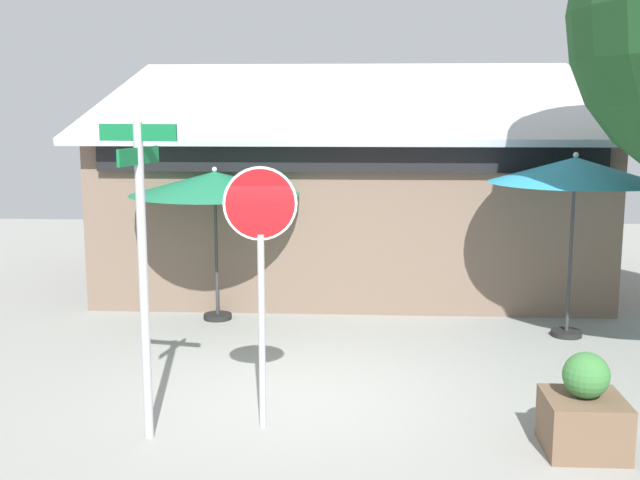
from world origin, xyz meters
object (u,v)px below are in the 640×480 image
object	(u,v)px
patio_umbrella_forest_green_left	(215,184)
street_sign_post	(142,252)
patio_umbrella_teal_center	(575,172)
stop_sign	(261,250)
sidewalk_planter	(584,413)

from	to	relation	value
patio_umbrella_forest_green_left	street_sign_post	bearing A→B (deg)	-88.12
patio_umbrella_teal_center	street_sign_post	bearing A→B (deg)	-142.94
stop_sign	patio_umbrella_forest_green_left	size ratio (longest dim) A/B	1.03
patio_umbrella_forest_green_left	patio_umbrella_teal_center	bearing A→B (deg)	-6.93
patio_umbrella_teal_center	sidewalk_planter	size ratio (longest dim) A/B	2.71
patio_umbrella_forest_green_left	sidewalk_planter	size ratio (longest dim) A/B	2.66
patio_umbrella_forest_green_left	sidewalk_planter	xyz separation A→B (m)	(4.40, -4.53, -1.74)
street_sign_post	sidewalk_planter	size ratio (longest dim) A/B	3.20
patio_umbrella_teal_center	stop_sign	bearing A→B (deg)	-138.52
stop_sign	street_sign_post	bearing A→B (deg)	-163.63
street_sign_post	patio_umbrella_teal_center	bearing A→B (deg)	37.06
street_sign_post	stop_sign	distance (m)	1.15
patio_umbrella_teal_center	sidewalk_planter	world-z (taller)	patio_umbrella_teal_center
patio_umbrella_forest_green_left	sidewalk_planter	distance (m)	6.55
stop_sign	patio_umbrella_teal_center	xyz separation A→B (m)	(3.96, 3.51, 0.52)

